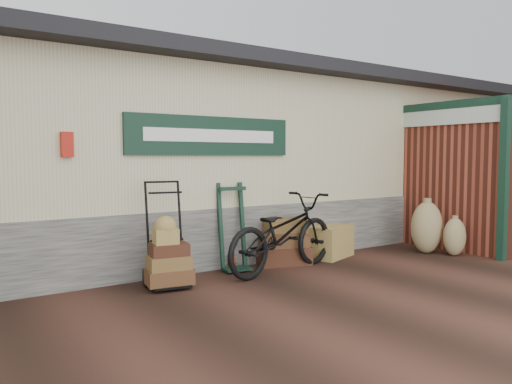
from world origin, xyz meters
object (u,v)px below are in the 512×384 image
Objects in this scene: green_barrow at (233,227)px; bicycle at (283,229)px; porter_trolley at (166,233)px; wicker_hamper at (329,241)px; suitcase_stack at (283,241)px.

green_barrow reaches higher than bicycle.
porter_trolley is 1.08× the size of green_barrow.
green_barrow is 0.73m from bicycle.
porter_trolley is at bearing -176.30° from wicker_hamper.
bicycle is (-0.32, -0.41, 0.27)m from suitcase_stack.
porter_trolley reaches higher than wicker_hamper.
green_barrow is 0.59× the size of bicycle.
bicycle is (0.53, -0.50, -0.01)m from green_barrow.
suitcase_stack is 0.96m from wicker_hamper.
green_barrow is at bearing 23.37° from porter_trolley.
wicker_hamper is 0.37× the size of bicycle.
bicycle is (-1.28, -0.40, 0.36)m from wicker_hamper.
wicker_hamper is at bearing 13.40° from porter_trolley.
wicker_hamper is at bearing 3.80° from green_barrow.
bicycle is at bearing -127.62° from suitcase_stack.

